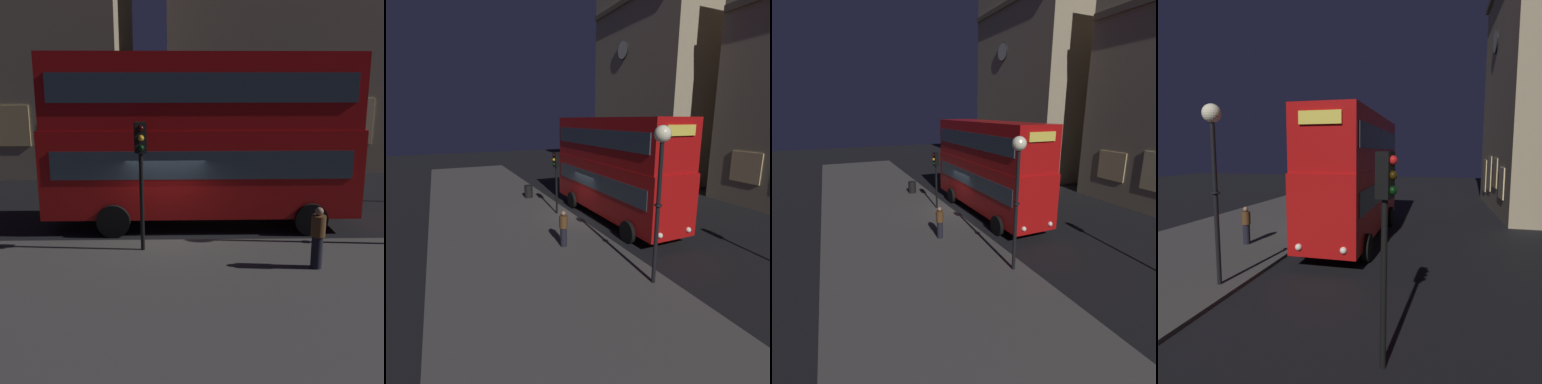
# 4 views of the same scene
# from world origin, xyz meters

# --- Properties ---
(ground_plane) EXTENTS (80.00, 80.00, 0.00)m
(ground_plane) POSITION_xyz_m (0.00, 0.00, 0.00)
(ground_plane) COLOR black
(sidewalk_slab) EXTENTS (44.00, 7.93, 0.12)m
(sidewalk_slab) POSITION_xyz_m (0.00, -4.55, 0.06)
(sidewalk_slab) COLOR #423F3D
(sidewalk_slab) RESTS_ON ground
(building_with_clock) EXTENTS (12.74, 9.51, 18.92)m
(building_with_clock) POSITION_xyz_m (-9.00, 13.56, 9.46)
(building_with_clock) COLOR tan
(building_with_clock) RESTS_ON ground
(double_decker_bus) EXTENTS (10.56, 2.85, 5.81)m
(double_decker_bus) POSITION_xyz_m (1.18, 1.34, 3.23)
(double_decker_bus) COLOR #B20F0F
(double_decker_bus) RESTS_ON ground
(traffic_light_near_kerb) EXTENTS (0.37, 0.39, 3.72)m
(traffic_light_near_kerb) POSITION_xyz_m (-0.63, -1.46, 2.80)
(traffic_light_near_kerb) COLOR black
(traffic_light_near_kerb) RESTS_ON sidewalk_slab
(street_lamp) EXTENTS (0.55, 0.55, 5.42)m
(street_lamp) POSITION_xyz_m (8.28, -1.25, 4.25)
(street_lamp) COLOR black
(street_lamp) RESTS_ON sidewalk_slab
(pedestrian) EXTENTS (0.38, 0.38, 1.66)m
(pedestrian) POSITION_xyz_m (4.06, -2.92, 0.97)
(pedestrian) COLOR black
(pedestrian) RESTS_ON sidewalk_slab
(litter_bin) EXTENTS (0.60, 0.60, 0.91)m
(litter_bin) POSITION_xyz_m (-5.09, -1.95, 0.57)
(litter_bin) COLOR black
(litter_bin) RESTS_ON sidewalk_slab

